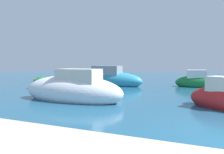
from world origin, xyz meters
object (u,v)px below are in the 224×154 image
(moored_boat_0, at_px, (200,82))
(moored_boat_1, at_px, (111,79))
(moored_boat_6, at_px, (42,84))
(moored_boat_3, at_px, (72,90))

(moored_boat_0, relative_size, moored_boat_1, 0.70)
(moored_boat_1, relative_size, moored_boat_6, 1.58)
(moored_boat_0, distance_m, moored_boat_6, 13.16)
(moored_boat_1, bearing_deg, moored_boat_3, -80.44)
(moored_boat_1, distance_m, moored_boat_6, 6.01)
(moored_boat_3, xyz_separation_m, moored_boat_6, (-5.05, 3.42, -0.22))
(moored_boat_1, bearing_deg, moored_boat_6, -131.52)
(moored_boat_1, height_order, moored_boat_6, moored_boat_1)
(moored_boat_3, distance_m, moored_boat_6, 6.10)
(moored_boat_0, distance_m, moored_boat_3, 11.41)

